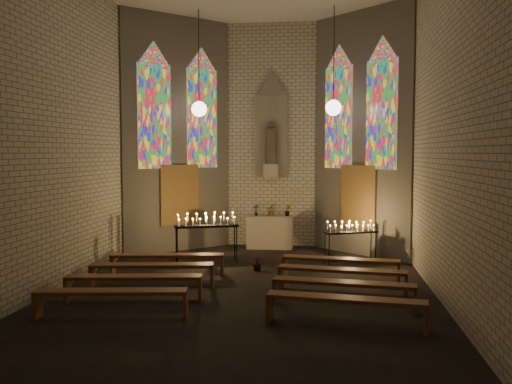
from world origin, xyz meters
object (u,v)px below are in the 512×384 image
altar (270,232)px  aisle_flower_pot (257,263)px  votive_stand_left (206,223)px  votive_stand_right (351,229)px

altar → aisle_flower_pot: (0.02, -3.39, -0.31)m
aisle_flower_pot → votive_stand_left: size_ratio=0.22×
altar → votive_stand_right: votive_stand_right is taller
votive_stand_left → votive_stand_right: size_ratio=1.19×
altar → votive_stand_left: bearing=-121.4°
altar → votive_stand_right: size_ratio=0.96×
aisle_flower_pot → votive_stand_left: votive_stand_left is taller
altar → aisle_flower_pot: bearing=-89.7°
aisle_flower_pot → votive_stand_right: bearing=29.1°
aisle_flower_pot → votive_stand_left: (-1.50, 0.97, 0.89)m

